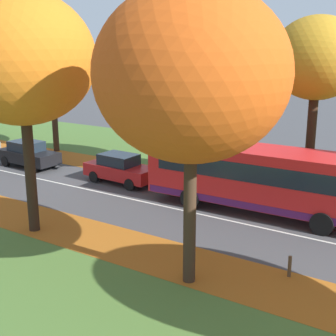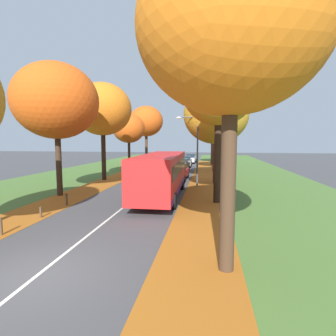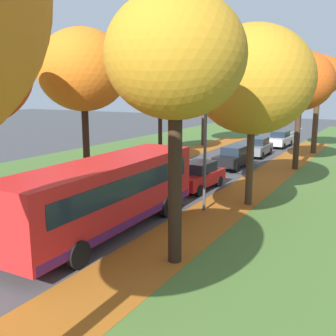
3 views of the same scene
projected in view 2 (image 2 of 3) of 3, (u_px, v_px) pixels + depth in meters
The scene contains 24 objects.
ground_plane at pixel (37, 276), 7.66m from camera, with size 160.00×160.00×0.00m, color #424244.
grass_verge_left at pixel (78, 176), 28.70m from camera, with size 12.00×90.00×0.01m, color #476B2D.
leaf_litter_left at pixel (94, 187), 22.11m from camera, with size 2.80×60.00×0.00m, color #9E5619.
grass_verge_right at pixel (251, 180), 25.93m from camera, with size 12.00×90.00×0.01m, color #476B2D.
leaf_litter_right at pixel (204, 190), 20.72m from camera, with size 2.80×60.00×0.00m, color #9E5619.
road_centre_line at pixel (160, 178), 27.31m from camera, with size 0.12×80.00×0.01m, color silver.
tree_left_near at pixel (56, 101), 18.17m from camera, with size 5.82×5.82×9.28m.
tree_left_mid at pixel (102, 109), 25.56m from camera, with size 5.66×5.66×9.53m.
tree_left_far at pixel (129, 129), 35.84m from camera, with size 4.41×4.41×7.56m.
tree_left_distant at pixel (146, 121), 43.32m from camera, with size 5.57×5.57×9.61m.
tree_right_nearest at pixel (232, 29), 7.28m from camera, with size 5.38×5.38×9.49m.
tree_right_near at pixel (219, 94), 16.01m from camera, with size 4.45×4.45×8.85m.
tree_right_mid at pixel (216, 115), 23.77m from camera, with size 5.86×5.86×8.89m.
tree_right_far at pixel (215, 122), 33.94m from camera, with size 4.66×4.66×8.48m.
tree_right_distant at pixel (213, 122), 42.10m from camera, with size 4.09×4.09×8.79m.
bollard_third at pixel (1, 226), 10.90m from camera, with size 0.12×0.12×0.75m, color #4C3823.
bollard_fourth at pixel (41, 212), 13.41m from camera, with size 0.12×0.12×0.56m, color #4C3823.
bollard_fifth at pixel (67, 199), 15.90m from camera, with size 0.12×0.12×0.74m, color #4C3823.
streetlamp_right at pixel (194, 143), 22.26m from camera, with size 1.89×0.28×6.00m.
bus at pixel (162, 173), 18.23m from camera, with size 2.83×10.45×2.98m.
car_red_lead at pixel (178, 172), 26.36m from camera, with size 1.93×4.27×1.62m.
car_black_following at pixel (182, 165), 33.37m from camera, with size 1.89×4.25×1.62m.
car_grey_third_in_line at pixel (186, 161), 39.18m from camera, with size 1.84×4.23×1.62m.
car_silver_fourth_in_line at pixel (191, 158), 45.51m from camera, with size 1.89×4.25×1.62m.
Camera 2 is at (4.91, -6.61, 3.94)m, focal length 28.00 mm.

